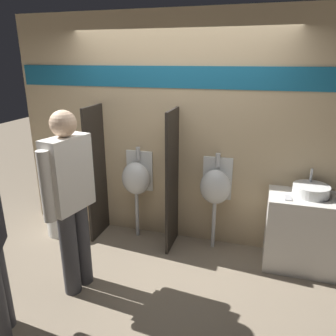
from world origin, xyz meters
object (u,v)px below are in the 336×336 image
urinal_far (216,187)px  toilet (63,208)px  person_with_lanyard (71,197)px  sink_basin (311,190)px  urinal_near_counter (136,178)px  cell_phone (288,198)px

urinal_far → toilet: 2.02m
urinal_far → person_with_lanyard: person_with_lanyard is taller
urinal_far → toilet: (-1.96, -0.16, -0.46)m
sink_basin → urinal_near_counter: urinal_near_counter is taller
sink_basin → urinal_far: 1.01m
person_with_lanyard → toilet: bearing=50.9°
cell_phone → person_with_lanyard: size_ratio=0.08×
urinal_near_counter → person_with_lanyard: (-0.20, -1.12, 0.20)m
cell_phone → urinal_near_counter: 1.77m
sink_basin → person_with_lanyard: (-2.18, -1.05, 0.10)m
person_with_lanyard → cell_phone: bearing=-53.7°
urinal_far → sink_basin: bearing=-4.0°
urinal_far → toilet: bearing=-175.2°
cell_phone → urinal_far: urinal_far is taller
urinal_near_counter → toilet: (-0.98, -0.16, -0.46)m
urinal_far → toilet: size_ratio=1.25×
sink_basin → urinal_far: urinal_far is taller
urinal_near_counter → person_with_lanyard: 1.15m
sink_basin → urinal_far: size_ratio=0.32×
sink_basin → cell_phone: (-0.23, -0.15, -0.05)m
person_with_lanyard → urinal_near_counter: bearing=1.6°
urinal_far → cell_phone: bearing=-16.0°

